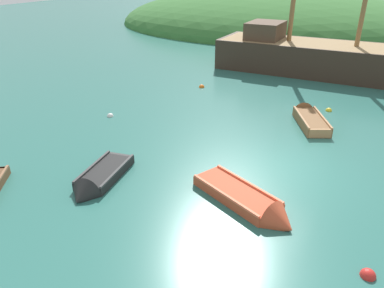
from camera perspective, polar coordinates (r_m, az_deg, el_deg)
ground_plane at (r=13.33m, az=13.73°, el=-3.72°), size 120.00×120.00×0.00m
shore_hill at (r=46.62m, az=11.98°, el=17.58°), size 37.01×27.37×8.26m
sailing_ship at (r=26.09m, az=18.39°, el=12.14°), size 15.48×4.46×11.18m
rowboat_outer_right at (r=12.44m, az=-14.47°, el=-5.64°), size 1.41×3.03×0.99m
rowboat_center at (r=17.59m, az=17.66°, el=3.77°), size 2.30×3.46×0.97m
rowboat_far at (r=11.10m, az=9.13°, el=-9.26°), size 3.67×2.53×1.05m
buoy_orange at (r=21.80m, az=1.52°, el=8.84°), size 0.33×0.33×0.33m
buoy_white at (r=17.86m, az=-12.63°, el=4.23°), size 0.31×0.31×0.31m
buoy_red at (r=9.86m, az=25.73°, el=-18.05°), size 0.36×0.36×0.36m
buoy_yellow at (r=19.34m, az=20.54°, el=4.87°), size 0.31×0.31×0.31m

